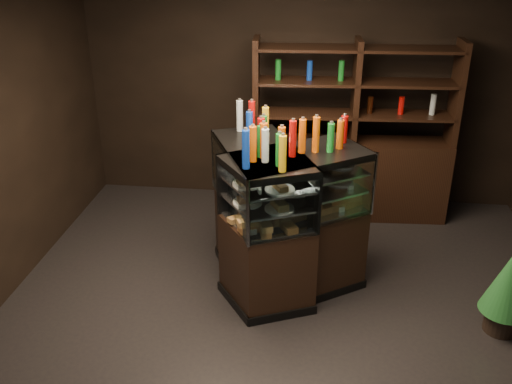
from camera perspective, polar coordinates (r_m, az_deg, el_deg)
ground at (r=4.98m, az=2.85°, el=-12.66°), size 5.00×5.00×0.00m
room_shell at (r=4.09m, az=3.44°, el=9.32°), size 5.02×5.02×3.01m
display_case at (r=5.16m, az=2.16°, el=-5.09°), size 1.50×1.38×1.35m
food_display at (r=4.91m, az=2.23°, el=0.20°), size 1.13×1.12×0.42m
bottles_top at (r=4.72m, az=2.37°, el=5.69°), size 0.97×0.98×0.30m
potted_conifer at (r=5.01m, az=24.11°, el=-7.98°), size 0.41×0.41×0.88m
back_shelving at (r=6.46m, az=9.38°, el=2.70°), size 2.18×0.54×2.00m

